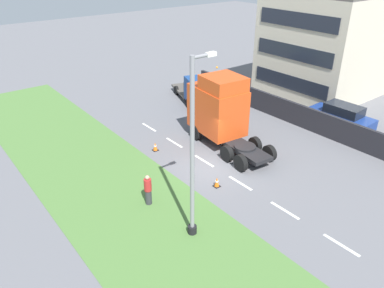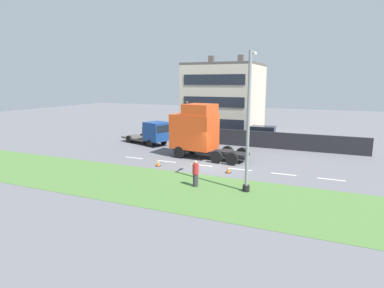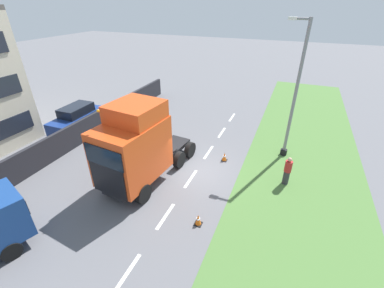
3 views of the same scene
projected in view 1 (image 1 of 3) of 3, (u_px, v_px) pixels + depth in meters
ground_plane at (214, 167)px, 22.83m from camera, size 120.00×120.00×0.00m
grass_verge at (127, 203)px, 19.53m from camera, size 7.00×44.00×0.01m
lane_markings at (221, 171)px, 22.34m from camera, size 0.16×17.80×0.00m
boundary_wall at (306, 118)px, 27.39m from camera, size 0.25×24.00×1.67m
building_block at (325, 43)px, 33.15m from camera, size 8.86×8.83×9.95m
lorry_cab at (220, 110)px, 24.76m from camera, size 3.22×7.02×4.85m
flatbed_truck at (197, 90)px, 31.36m from camera, size 3.90×6.29×2.50m
parked_car at (341, 118)px, 27.08m from camera, size 1.93×4.65×1.97m
lamp_post at (193, 163)px, 15.77m from camera, size 1.33×0.43×8.35m
pedestrian at (148, 190)px, 19.13m from camera, size 0.39×0.39×1.72m
traffic_cone_lead at (155, 147)px, 24.57m from camera, size 0.36×0.36×0.58m
traffic_cone_trailing at (217, 182)px, 20.80m from camera, size 0.36×0.36×0.58m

